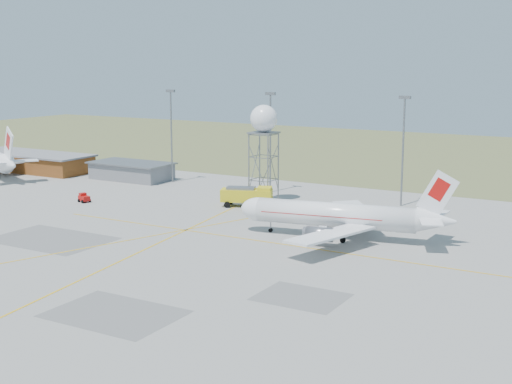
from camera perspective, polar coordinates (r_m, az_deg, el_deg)
The scene contains 11 objects.
ground at distance 89.42m, azimuth -13.99°, elevation -7.35°, with size 400.00×400.00×0.00m, color #9D9C97.
grass_strip at distance 211.17m, azimuth 13.32°, elevation 2.95°, with size 400.00×120.00×0.03m, color #4F5A31.
building_orange at distance 183.99m, azimuth -17.53°, elevation 2.32°, with size 33.00×12.00×4.30m.
building_grey at distance 164.82m, azimuth -9.93°, elevation 1.68°, with size 19.00×10.00×3.90m.
mast_a at distance 158.96m, azimuth -6.80°, elevation 5.11°, with size 2.20×0.50×20.50m.
mast_b at distance 145.44m, azimuth 1.15°, elevation 4.67°, with size 2.20×0.50×20.50m.
mast_c at distance 134.27m, azimuth 11.70°, elevation 3.96°, with size 2.20×0.50×20.50m.
airliner_main at distance 109.56m, azimuth 6.64°, elevation -1.91°, with size 33.42×32.08×11.40m.
radar_tower at distance 135.10m, azimuth 0.62°, elevation 3.53°, with size 5.15×5.15×18.65m.
fire_truck at distance 132.42m, azimuth -0.65°, elevation -0.40°, with size 9.95×6.39×3.78m.
baggage_tug at distance 140.63m, azimuth -13.59°, elevation -0.53°, with size 2.59×2.34×1.75m.
Camera 1 is at (59.81, -60.70, 27.07)m, focal length 50.00 mm.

